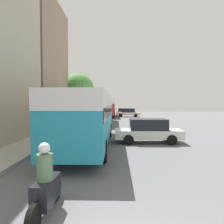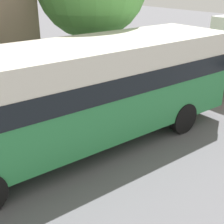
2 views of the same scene
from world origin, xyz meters
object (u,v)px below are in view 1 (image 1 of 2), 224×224
object	(u,v)px
bus_lead	(89,112)
car_far_curb	(122,111)
pedestrian_near_curb	(83,112)
motorcycle_behind_lead	(46,187)
car_distant	(128,113)
bus_third_in_line	(108,106)
car_crossing	(148,130)
bus_following	(101,108)

from	to	relation	value
bus_lead	car_far_curb	distance (m)	35.61
bus_lead	pedestrian_near_curb	world-z (taller)	bus_lead
bus_lead	motorcycle_behind_lead	bearing A→B (deg)	-89.34
car_far_curb	car_distant	world-z (taller)	car_distant
bus_third_in_line	pedestrian_near_curb	distance (m)	5.02
pedestrian_near_curb	car_far_curb	bearing A→B (deg)	58.44
car_crossing	car_distant	xyz separation A→B (m)	(-0.08, 25.52, -0.01)
bus_following	car_distant	size ratio (longest dim) A/B	2.34
motorcycle_behind_lead	pedestrian_near_curb	distance (m)	32.68
car_distant	pedestrian_near_curb	size ratio (longest dim) A/B	2.43
bus_third_in_line	motorcycle_behind_lead	xyz separation A→B (m)	(0.11, -35.03, -1.38)
car_distant	pedestrian_near_curb	bearing A→B (deg)	-72.65
car_crossing	bus_third_in_line	bearing A→B (deg)	8.32
bus_lead	car_distant	size ratio (longest dim) A/B	2.64
bus_third_in_line	car_crossing	xyz separation A→B (m)	(3.76, -25.71, -1.26)
bus_third_in_line	car_distant	world-z (taller)	bus_third_in_line
bus_lead	bus_following	world-z (taller)	bus_lead
bus_lead	pedestrian_near_curb	xyz separation A→B (m)	(-4.17, 24.26, -0.97)
bus_following	bus_third_in_line	bearing A→B (deg)	88.58
bus_lead	pedestrian_near_curb	size ratio (longest dim) A/B	6.41
bus_lead	car_crossing	xyz separation A→B (m)	(3.75, 1.19, -1.23)
bus_third_in_line	car_crossing	size ratio (longest dim) A/B	2.66
bus_following	car_far_curb	distance (m)	21.51
car_crossing	car_far_curb	bearing A→B (deg)	1.70
bus_following	motorcycle_behind_lead	distance (m)	22.40
motorcycle_behind_lead	bus_following	bearing A→B (deg)	91.08
car_crossing	car_far_curb	world-z (taller)	car_crossing
motorcycle_behind_lead	bus_lead	bearing A→B (deg)	90.66
bus_lead	bus_third_in_line	distance (m)	26.89
bus_following	car_crossing	bearing A→B (deg)	-72.65
bus_third_in_line	bus_lead	bearing A→B (deg)	-89.97
bus_lead	bus_third_in_line	bearing A→B (deg)	90.03
pedestrian_near_curb	motorcycle_behind_lead	bearing A→B (deg)	-82.51
bus_lead	bus_third_in_line	xyz separation A→B (m)	(-0.01, 26.89, 0.04)
car_distant	pedestrian_near_curb	world-z (taller)	pedestrian_near_curb
bus_following	motorcycle_behind_lead	bearing A→B (deg)	-88.92
car_crossing	car_far_curb	distance (m)	34.31
motorcycle_behind_lead	car_distant	size ratio (longest dim) A/B	0.52
car_far_curb	motorcycle_behind_lead	bearing A→B (deg)	-93.45
bus_lead	bus_following	bearing A→B (deg)	91.32
bus_following	car_distant	xyz separation A→B (m)	(3.99, 12.48, -1.17)
car_far_curb	car_distant	size ratio (longest dim) A/B	0.88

